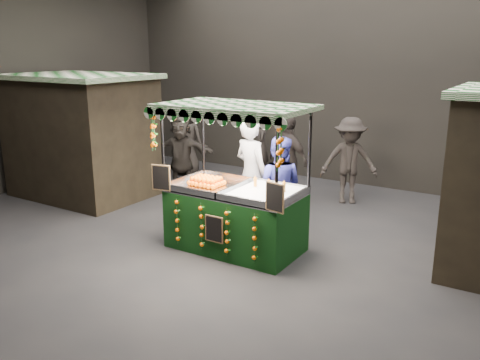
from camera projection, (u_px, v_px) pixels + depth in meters
The scene contains 12 objects.
ground at pixel (228, 250), 7.96m from camera, with size 12.00×12.00×0.00m, color black.
market_hall at pixel (227, 29), 7.10m from camera, with size 12.10×10.10×5.05m.
neighbour_stall_left at pixel (82, 135), 10.70m from camera, with size 3.00×2.20×2.60m.
juice_stall at pixel (235, 206), 7.82m from camera, with size 2.38×1.40×2.31m.
vendor_grey at pixel (252, 175), 8.63m from camera, with size 0.84×0.68×2.00m.
vendor_blue at pixel (278, 187), 8.40m from camera, with size 0.98×0.84×1.72m.
shopper_0 at pixel (114, 150), 11.50m from camera, with size 0.71×0.56×1.70m.
shopper_2 at pixel (288, 160), 10.18m from camera, with size 1.14×0.75×1.81m.
shopper_3 at pixel (349, 161), 10.20m from camera, with size 1.33×1.11×1.78m.
shopper_4 at pixel (187, 139), 12.51m from camera, with size 0.91×0.61×1.80m.
shopper_6 at pixel (261, 147), 12.29m from camera, with size 0.60×0.66×1.51m.
shopper_7 at pixel (181, 153), 11.23m from camera, with size 1.63×1.10×1.69m.
Camera 1 is at (4.09, -6.19, 3.12)m, focal length 37.37 mm.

